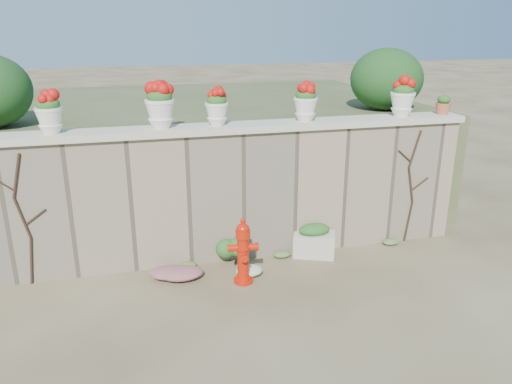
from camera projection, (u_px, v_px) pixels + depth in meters
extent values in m
plane|color=#4E3F27|center=(242.00, 317.00, 6.27)|extent=(80.00, 80.00, 0.00)
cube|color=#8E7A5F|center=(215.00, 197.00, 7.60)|extent=(8.00, 0.40, 2.00)
cube|color=beige|center=(213.00, 129.00, 7.27)|extent=(8.10, 0.52, 0.10)
cube|color=#384C23|center=(188.00, 148.00, 10.54)|extent=(9.00, 6.00, 2.00)
ellipsoid|color=#143814|center=(386.00, 79.00, 9.01)|extent=(1.30, 1.30, 1.10)
cylinder|color=black|center=(31.00, 261.00, 6.98)|extent=(0.12, 0.04, 0.70)
cylinder|color=black|center=(22.00, 218.00, 6.77)|extent=(0.17, 0.04, 0.61)
cylinder|color=black|center=(16.00, 176.00, 6.57)|extent=(0.18, 0.04, 0.61)
cylinder|color=black|center=(35.00, 217.00, 6.80)|extent=(0.30, 0.02, 0.22)
cylinder|color=black|center=(3.00, 184.00, 6.57)|extent=(0.25, 0.02, 0.21)
cylinder|color=black|center=(408.00, 221.00, 8.38)|extent=(0.12, 0.04, 0.70)
cylinder|color=black|center=(411.00, 185.00, 8.16)|extent=(0.17, 0.04, 0.61)
cylinder|color=black|center=(415.00, 149.00, 7.97)|extent=(0.18, 0.04, 0.61)
cylinder|color=black|center=(420.00, 184.00, 8.20)|extent=(0.30, 0.02, 0.22)
cylinder|color=black|center=(405.00, 156.00, 7.96)|extent=(0.25, 0.02, 0.21)
cylinder|color=red|center=(243.00, 280.00, 7.13)|extent=(0.28, 0.28, 0.05)
cylinder|color=red|center=(243.00, 257.00, 7.01)|extent=(0.17, 0.17, 0.61)
cylinder|color=red|center=(243.00, 247.00, 6.96)|extent=(0.21, 0.21, 0.04)
cylinder|color=red|center=(243.00, 234.00, 6.89)|extent=(0.21, 0.21, 0.12)
ellipsoid|color=red|center=(243.00, 227.00, 6.86)|extent=(0.19, 0.19, 0.14)
cylinder|color=red|center=(243.00, 222.00, 6.84)|extent=(0.07, 0.07, 0.10)
cylinder|color=red|center=(233.00, 248.00, 6.94)|extent=(0.15, 0.11, 0.10)
cylinder|color=red|center=(253.00, 247.00, 6.98)|extent=(0.15, 0.11, 0.10)
cylinder|color=red|center=(244.00, 257.00, 6.89)|extent=(0.10, 0.11, 0.09)
cube|color=beige|center=(314.00, 244.00, 7.90)|extent=(0.74, 0.59, 0.37)
ellipsoid|color=#1E5119|center=(314.00, 230.00, 7.82)|extent=(0.57, 0.46, 0.19)
ellipsoid|color=#1E5119|center=(229.00, 247.00, 7.57)|extent=(0.59, 0.53, 0.56)
ellipsoid|color=#B9256C|center=(177.00, 272.00, 7.19)|extent=(0.81, 0.54, 0.22)
ellipsoid|color=white|center=(249.00, 271.00, 7.23)|extent=(0.55, 0.44, 0.20)
ellipsoid|color=#1E5119|center=(48.00, 104.00, 6.60)|extent=(0.31, 0.31, 0.19)
ellipsoid|color=#B8120B|center=(47.00, 99.00, 6.58)|extent=(0.27, 0.27, 0.19)
ellipsoid|color=#1E5119|center=(159.00, 96.00, 6.93)|extent=(0.36, 0.36, 0.21)
ellipsoid|color=#B8120B|center=(159.00, 90.00, 6.90)|extent=(0.31, 0.31, 0.22)
ellipsoid|color=#1E5119|center=(217.00, 100.00, 7.15)|extent=(0.29, 0.29, 0.17)
ellipsoid|color=#B8120B|center=(216.00, 95.00, 7.13)|extent=(0.25, 0.25, 0.18)
ellipsoid|color=#1E5119|center=(306.00, 95.00, 7.46)|extent=(0.31, 0.31, 0.19)
ellipsoid|color=#B8120B|center=(306.00, 90.00, 7.44)|extent=(0.27, 0.27, 0.20)
ellipsoid|color=#1E5119|center=(403.00, 90.00, 7.84)|extent=(0.34, 0.34, 0.20)
ellipsoid|color=#B8120B|center=(404.00, 84.00, 7.81)|extent=(0.29, 0.29, 0.21)
ellipsoid|color=#1E5119|center=(444.00, 100.00, 8.08)|extent=(0.20, 0.20, 0.14)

